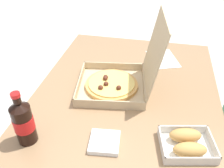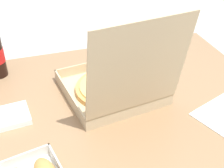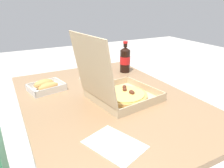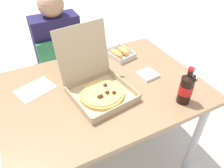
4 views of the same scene
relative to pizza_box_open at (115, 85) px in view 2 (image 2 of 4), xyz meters
The scene contains 3 objects.
dining_table 0.15m from the pizza_box_open, 40.56° to the left, with size 1.19×0.86×0.74m.
pizza_box_open is the anchor object (origin of this frame).
napkin_pile 0.36m from the pizza_box_open, ahead, with size 0.11×0.11×0.02m, color white.
Camera 2 is at (0.23, 0.79, 1.40)m, focal length 49.64 mm.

